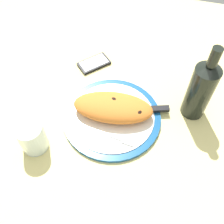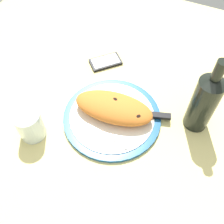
{
  "view_description": "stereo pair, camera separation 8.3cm",
  "coord_description": "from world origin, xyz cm",
  "px_view_note": "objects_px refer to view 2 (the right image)",
  "views": [
    {
      "loc": [
        12.19,
        -45.69,
        71.31
      ],
      "look_at": [
        0.0,
        0.0,
        3.52
      ],
      "focal_mm": 42.04,
      "sensor_mm": 36.0,
      "label": 1
    },
    {
      "loc": [
        19.95,
        -42.88,
        71.31
      ],
      "look_at": [
        0.0,
        0.0,
        3.52
      ],
      "focal_mm": 42.04,
      "sensor_mm": 36.0,
      "label": 2
    }
  ],
  "objects_px": {
    "knife": "(145,114)",
    "water_glass": "(31,126)",
    "plate": "(112,117)",
    "fork": "(108,136)",
    "calzone": "(113,107)",
    "smartphone": "(106,62)",
    "wine_bottle": "(204,102)"
  },
  "relations": [
    {
      "from": "calzone",
      "to": "smartphone",
      "type": "distance_m",
      "value": 0.25
    },
    {
      "from": "plate",
      "to": "fork",
      "type": "distance_m",
      "value": 0.08
    },
    {
      "from": "knife",
      "to": "water_glass",
      "type": "height_order",
      "value": "water_glass"
    },
    {
      "from": "knife",
      "to": "water_glass",
      "type": "bearing_deg",
      "value": -145.56
    },
    {
      "from": "calzone",
      "to": "fork",
      "type": "distance_m",
      "value": 0.09
    },
    {
      "from": "smartphone",
      "to": "water_glass",
      "type": "distance_m",
      "value": 0.38
    },
    {
      "from": "water_glass",
      "to": "wine_bottle",
      "type": "bearing_deg",
      "value": 29.54
    },
    {
      "from": "calzone",
      "to": "fork",
      "type": "height_order",
      "value": "calzone"
    },
    {
      "from": "wine_bottle",
      "to": "plate",
      "type": "bearing_deg",
      "value": -158.59
    },
    {
      "from": "plate",
      "to": "smartphone",
      "type": "relative_size",
      "value": 2.48
    },
    {
      "from": "smartphone",
      "to": "water_glass",
      "type": "relative_size",
      "value": 1.27
    },
    {
      "from": "calzone",
      "to": "water_glass",
      "type": "distance_m",
      "value": 0.26
    },
    {
      "from": "fork",
      "to": "wine_bottle",
      "type": "height_order",
      "value": "wine_bottle"
    },
    {
      "from": "knife",
      "to": "water_glass",
      "type": "xyz_separation_m",
      "value": [
        -0.29,
        -0.2,
        0.02
      ]
    },
    {
      "from": "calzone",
      "to": "smartphone",
      "type": "bearing_deg",
      "value": 121.3
    },
    {
      "from": "fork",
      "to": "wine_bottle",
      "type": "bearing_deg",
      "value": 37.33
    },
    {
      "from": "plate",
      "to": "fork",
      "type": "relative_size",
      "value": 1.82
    },
    {
      "from": "fork",
      "to": "smartphone",
      "type": "bearing_deg",
      "value": 117.26
    },
    {
      "from": "wine_bottle",
      "to": "smartphone",
      "type": "bearing_deg",
      "value": 162.08
    },
    {
      "from": "plate",
      "to": "fork",
      "type": "bearing_deg",
      "value": -73.24
    },
    {
      "from": "plate",
      "to": "knife",
      "type": "xyz_separation_m",
      "value": [
        0.09,
        0.04,
        0.01
      ]
    },
    {
      "from": "smartphone",
      "to": "wine_bottle",
      "type": "xyz_separation_m",
      "value": [
        0.38,
        -0.12,
        0.11
      ]
    },
    {
      "from": "plate",
      "to": "water_glass",
      "type": "height_order",
      "value": "water_glass"
    },
    {
      "from": "plate",
      "to": "knife",
      "type": "height_order",
      "value": "knife"
    },
    {
      "from": "water_glass",
      "to": "fork",
      "type": "bearing_deg",
      "value": 20.08
    },
    {
      "from": "fork",
      "to": "calzone",
      "type": "bearing_deg",
      "value": 106.41
    },
    {
      "from": "plate",
      "to": "water_glass",
      "type": "relative_size",
      "value": 3.15
    },
    {
      "from": "knife",
      "to": "smartphone",
      "type": "relative_size",
      "value": 1.82
    },
    {
      "from": "wine_bottle",
      "to": "water_glass",
      "type": "bearing_deg",
      "value": -150.46
    },
    {
      "from": "plate",
      "to": "calzone",
      "type": "height_order",
      "value": "calzone"
    },
    {
      "from": "smartphone",
      "to": "water_glass",
      "type": "height_order",
      "value": "water_glass"
    },
    {
      "from": "fork",
      "to": "smartphone",
      "type": "relative_size",
      "value": 1.36
    }
  ]
}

